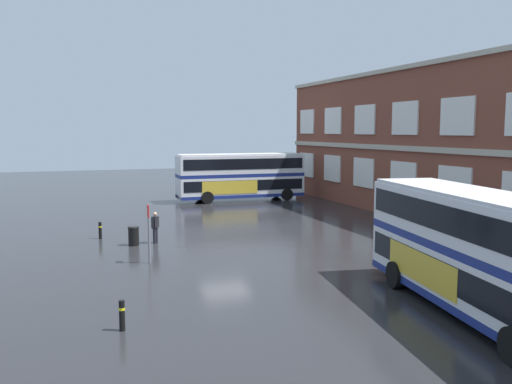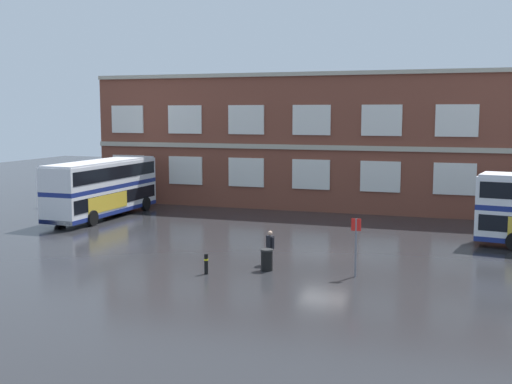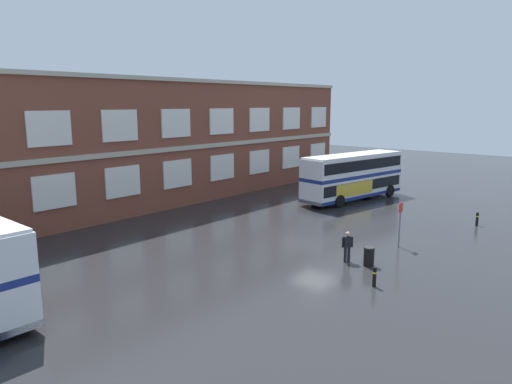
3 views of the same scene
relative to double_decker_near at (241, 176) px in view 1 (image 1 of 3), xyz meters
name	(u,v)px [view 1 (image 1 of 3)]	position (x,y,z in m)	size (l,w,h in m)	color
ground_plane	(261,243)	(17.69, -4.64, -2.15)	(120.00, 120.00, 0.00)	#232326
brick_terminal_building	(510,147)	(18.59, 11.34, 2.93)	(46.50, 8.19, 10.45)	brown
double_decker_near	(241,176)	(0.00, 0.00, 0.00)	(2.96, 11.03, 4.07)	silver
double_decker_middle	(476,251)	(30.81, -1.93, 0.00)	(11.27, 4.29, 4.07)	silver
waiting_passenger	(155,226)	(15.72, -10.00, -1.22)	(0.55, 0.50, 1.70)	black
bus_stand_flag	(149,228)	(20.13, -10.99, -0.51)	(0.44, 0.10, 2.70)	slate
station_litter_bin	(134,236)	(15.93, -11.18, -1.63)	(0.60, 0.60, 1.03)	black
safety_bollard_west	(122,315)	(28.42, -13.08, -1.66)	(0.19, 0.19, 0.95)	black
safety_bollard_east	(100,230)	(13.47, -12.73, -1.66)	(0.19, 0.19, 0.95)	black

